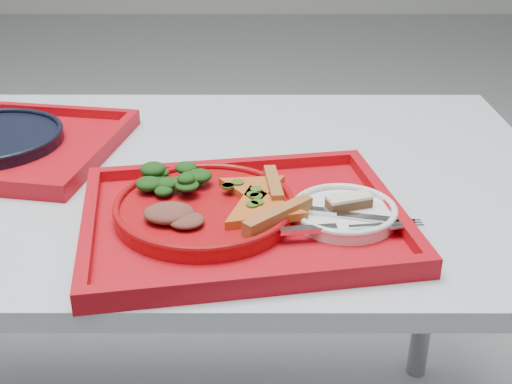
{
  "coord_description": "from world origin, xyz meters",
  "views": [
    {
      "loc": [
        0.29,
        -1.0,
        1.21
      ],
      "look_at": [
        0.29,
        -0.15,
        0.78
      ],
      "focal_mm": 45.0,
      "sensor_mm": 36.0,
      "label": 1
    }
  ],
  "objects": [
    {
      "name": "meat_portion",
      "position": [
        0.17,
        -0.23,
        0.79
      ],
      "size": [
        0.07,
        0.06,
        0.02
      ],
      "primitive_type": "ellipsoid",
      "color": "brown",
      "rests_on": "dinner_plate"
    },
    {
      "name": "pizza_slice_b",
      "position": [
        0.29,
        -0.15,
        0.79
      ],
      "size": [
        0.13,
        0.11,
        0.02
      ],
      "primitive_type": null,
      "rotation": [
        0.0,
        0.0,
        3.24
      ],
      "color": "orange",
      "rests_on": "dinner_plate"
    },
    {
      "name": "fork",
      "position": [
        0.41,
        -0.25,
        0.78
      ],
      "size": [
        0.19,
        0.05,
        0.01
      ],
      "primitive_type": "cube",
      "rotation": [
        0.0,
        0.0,
        0.13
      ],
      "color": "silver",
      "rests_on": "side_plate"
    },
    {
      "name": "tray_main",
      "position": [
        0.27,
        -0.2,
        0.76
      ],
      "size": [
        0.5,
        0.42,
        0.01
      ],
      "primitive_type": "cube",
      "rotation": [
        0.0,
        0.0,
        0.17
      ],
      "color": "#B00913",
      "rests_on": "table"
    },
    {
      "name": "salad_heap",
      "position": [
        0.17,
        -0.13,
        0.8
      ],
      "size": [
        0.1,
        0.08,
        0.05
      ],
      "primitive_type": "ellipsoid",
      "color": "black",
      "rests_on": "dinner_plate"
    },
    {
      "name": "knife",
      "position": [
        0.42,
        -0.22,
        0.78
      ],
      "size": [
        0.18,
        0.06,
        0.01
      ],
      "primitive_type": "cube",
      "rotation": [
        0.0,
        0.0,
        -0.23
      ],
      "color": "silver",
      "rests_on": "side_plate"
    },
    {
      "name": "table",
      "position": [
        0.0,
        0.0,
        0.68
      ],
      "size": [
        1.6,
        0.8,
        0.75
      ],
      "color": "#ABB3C0",
      "rests_on": "ground"
    },
    {
      "name": "dessert_bar",
      "position": [
        0.42,
        -0.19,
        0.78
      ],
      "size": [
        0.07,
        0.05,
        0.02
      ],
      "rotation": [
        0.0,
        0.0,
        0.33
      ],
      "color": "#472517",
      "rests_on": "side_plate"
    },
    {
      "name": "pizza_slice_a",
      "position": [
        0.3,
        -0.21,
        0.79
      ],
      "size": [
        0.18,
        0.18,
        0.02
      ],
      "primitive_type": null,
      "rotation": [
        0.0,
        0.0,
        2.33
      ],
      "color": "orange",
      "rests_on": "dinner_plate"
    },
    {
      "name": "side_plate",
      "position": [
        0.42,
        -0.2,
        0.77
      ],
      "size": [
        0.15,
        0.15,
        0.01
      ],
      "primitive_type": "cylinder",
      "color": "white",
      "rests_on": "tray_main"
    },
    {
      "name": "dinner_plate",
      "position": [
        0.22,
        -0.19,
        0.77
      ],
      "size": [
        0.26,
        0.26,
        0.02
      ],
      "primitive_type": "cylinder",
      "color": "#A60B0F",
      "rests_on": "tray_main"
    }
  ]
}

